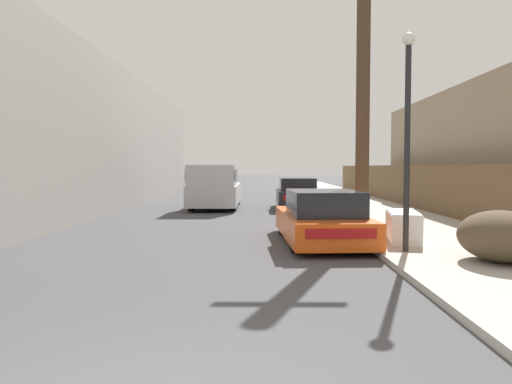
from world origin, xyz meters
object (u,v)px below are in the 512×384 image
discarded_fridge (403,226)px  pickup_truck (215,187)px  utility_pole (363,92)px  parked_sports_car_red (322,219)px  street_lamp (407,125)px  car_parked_mid (297,194)px  brush_pile (502,236)px

discarded_fridge → pickup_truck: bearing=127.5°
pickup_truck → utility_pole: bearing=124.3°
parked_sports_car_red → street_lamp: 3.21m
parked_sports_car_red → pickup_truck: 10.49m
car_parked_mid → pickup_truck: (-3.63, -0.06, 0.31)m
utility_pole → brush_pile: utility_pole is taller
pickup_truck → utility_pole: (5.05, -7.25, 3.07)m
car_parked_mid → street_lamp: 12.07m
car_parked_mid → utility_pole: (1.42, -7.31, 3.39)m
discarded_fridge → street_lamp: (-0.35, -1.49, 2.24)m
parked_sports_car_red → brush_pile: parked_sports_car_red is taller
pickup_truck → brush_pile: 14.37m
discarded_fridge → parked_sports_car_red: 1.90m
utility_pole → discarded_fridge: bearing=-82.9°
car_parked_mid → pickup_truck: size_ratio=0.69×
brush_pile → parked_sports_car_red: bearing=135.0°
car_parked_mid → discarded_fridge: bearing=-80.1°
pickup_truck → street_lamp: 12.91m
discarded_fridge → street_lamp: 2.71m
car_parked_mid → brush_pile: bearing=-77.4°
discarded_fridge → utility_pole: (-0.37, 3.01, 3.56)m
street_lamp → car_parked_mid: bearing=96.9°
car_parked_mid → brush_pile: car_parked_mid is taller
utility_pole → street_lamp: bearing=-89.7°
pickup_truck → street_lamp: size_ratio=1.33×
pickup_truck → discarded_fridge: bearing=117.3°
parked_sports_car_red → street_lamp: size_ratio=1.08×
discarded_fridge → street_lamp: size_ratio=0.44×
discarded_fridge → pickup_truck: (-5.42, 10.26, 0.49)m
pickup_truck → utility_pole: utility_pole is taller
pickup_truck → utility_pole: 9.35m
parked_sports_car_red → street_lamp: bearing=-54.9°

